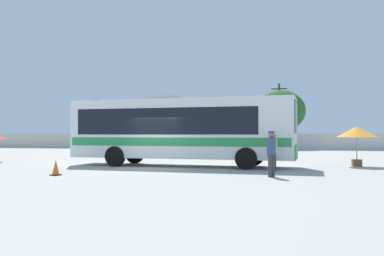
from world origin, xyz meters
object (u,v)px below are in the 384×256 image
utility_pole_near (279,115)px  roadside_tree_midright (281,111)px  passenger_waiting_on_apron (271,151)px  attendant_by_bus_door (273,150)px  roadside_tree_midleft (162,114)px  vendor_umbrella_near_gate_orange (357,133)px  parked_car_leftmost_silver (98,142)px  roadside_tree_left (97,112)px  coach_bus_white_green (179,128)px  parked_car_second_maroon (149,143)px  traffic_cone_on_apron (56,168)px

utility_pole_near → roadside_tree_midright: 0.46m
passenger_waiting_on_apron → utility_pole_near: utility_pole_near is taller
attendant_by_bus_door → roadside_tree_midleft: bearing=114.2°
passenger_waiting_on_apron → vendor_umbrella_near_gate_orange: (4.19, 6.37, 0.72)m
roadside_tree_midleft → attendant_by_bus_door: bearing=-65.8°
parked_car_leftmost_silver → roadside_tree_midright: 20.63m
parked_car_leftmost_silver → utility_pole_near: 20.40m
roadside_tree_left → roadside_tree_midright: size_ratio=0.93×
coach_bus_white_green → parked_car_leftmost_silver: coach_bus_white_green is taller
attendant_by_bus_door → utility_pole_near: utility_pole_near is taller
parked_car_second_maroon → coach_bus_white_green: bearing=-68.1°
coach_bus_white_green → parked_car_leftmost_silver: size_ratio=2.75×
vendor_umbrella_near_gate_orange → roadside_tree_left: 38.50m
passenger_waiting_on_apron → parked_car_leftmost_silver: bearing=126.9°
passenger_waiting_on_apron → roadside_tree_left: roadside_tree_left is taller
coach_bus_white_green → roadside_tree_midleft: bearing=107.6°
utility_pole_near → roadside_tree_left: (-22.94, 1.60, 0.65)m
roadside_tree_left → utility_pole_near: bearing=-4.0°
traffic_cone_on_apron → roadside_tree_midright: bearing=75.0°
parked_car_leftmost_silver → roadside_tree_midright: size_ratio=0.65×
vendor_umbrella_near_gate_orange → roadside_tree_midleft: roadside_tree_midleft is taller
coach_bus_white_green → attendant_by_bus_door: bearing=-24.5°
roadside_tree_midleft → roadside_tree_left: bearing=-177.0°
parked_car_second_maroon → roadside_tree_left: size_ratio=0.75×
coach_bus_white_green → roadside_tree_left: size_ratio=1.92×
parked_car_second_maroon → roadside_tree_midright: size_ratio=0.70×
vendor_umbrella_near_gate_orange → roadside_tree_midright: (-3.84, 25.71, 2.58)m
vendor_umbrella_near_gate_orange → traffic_cone_on_apron: (-12.72, -7.50, -1.42)m
passenger_waiting_on_apron → roadside_tree_midleft: bearing=112.6°
coach_bus_white_green → roadside_tree_midleft: size_ratio=1.98×
roadside_tree_midleft → traffic_cone_on_apron: roadside_tree_midleft is taller
vendor_umbrella_near_gate_orange → attendant_by_bus_door: bearing=-137.0°
parked_car_leftmost_silver → utility_pole_near: (18.85, 7.17, 3.10)m
utility_pole_near → passenger_waiting_on_apron: bearing=-90.3°
vendor_umbrella_near_gate_orange → parked_car_second_maroon: vendor_umbrella_near_gate_orange is taller
parked_car_leftmost_silver → roadside_tree_left: bearing=115.0°
passenger_waiting_on_apron → roadside_tree_midleft: roadside_tree_midleft is taller
attendant_by_bus_door → roadside_tree_midright: bearing=89.4°
parked_car_second_maroon → roadside_tree_midleft: 9.88m
roadside_tree_midleft → traffic_cone_on_apron: size_ratio=9.31×
parked_car_second_maroon → vendor_umbrella_near_gate_orange: bearing=-47.3°
coach_bus_white_green → utility_pole_near: size_ratio=1.59×
parked_car_second_maroon → parked_car_leftmost_silver: bearing=-179.7°
passenger_waiting_on_apron → attendant_by_bus_door: bearing=89.1°
parked_car_second_maroon → traffic_cone_on_apron: parked_car_second_maroon is taller
parked_car_second_maroon → utility_pole_near: size_ratio=0.63×
parked_car_leftmost_silver → traffic_cone_on_apron: size_ratio=6.71×
coach_bus_white_green → roadside_tree_midright: size_ratio=1.77×
parked_car_leftmost_silver → roadside_tree_midleft: (4.51, 9.22, 3.45)m
passenger_waiting_on_apron → traffic_cone_on_apron: 8.64m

